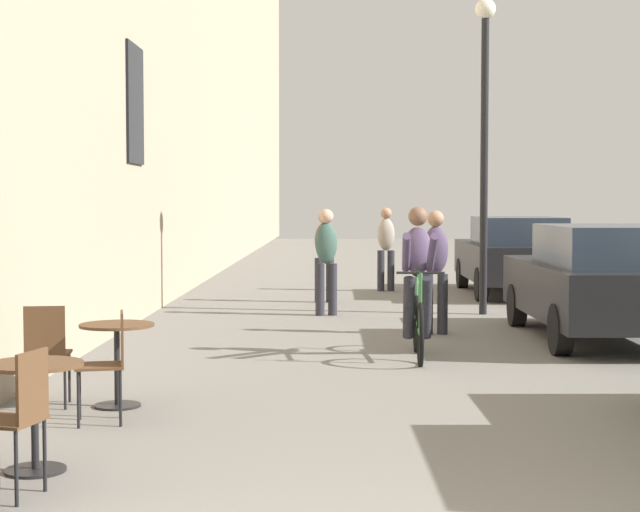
# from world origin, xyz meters

# --- Properties ---
(cafe_table_near) EXTENTS (0.64, 0.64, 0.72)m
(cafe_table_near) POSITION_xyz_m (-2.27, 2.87, 0.52)
(cafe_table_near) COLOR black
(cafe_table_near) RESTS_ON ground_plane
(cafe_chair_near_toward_street) EXTENTS (0.46, 0.46, 0.89)m
(cafe_chair_near_toward_street) POSITION_xyz_m (-2.19, 2.28, 0.52)
(cafe_chair_near_toward_street) COLOR black
(cafe_chair_near_toward_street) RESTS_ON ground_plane
(cafe_table_mid) EXTENTS (0.64, 0.64, 0.72)m
(cafe_table_mid) POSITION_xyz_m (-2.18, 4.98, 0.52)
(cafe_table_mid) COLOR black
(cafe_table_mid) RESTS_ON ground_plane
(cafe_chair_mid_toward_street) EXTENTS (0.45, 0.45, 0.89)m
(cafe_chair_mid_toward_street) POSITION_xyz_m (-2.11, 4.34, 0.52)
(cafe_chair_mid_toward_street) COLOR black
(cafe_chair_mid_toward_street) RESTS_ON ground_plane
(cafe_chair_mid_toward_wall) EXTENTS (0.43, 0.43, 0.89)m
(cafe_chair_mid_toward_wall) POSITION_xyz_m (-2.77, 4.90, 0.52)
(cafe_chair_mid_toward_wall) COLOR black
(cafe_chair_mid_toward_wall) RESTS_ON ground_plane
(cyclist_on_bicycle) EXTENTS (0.52, 1.76, 1.74)m
(cyclist_on_bicycle) POSITION_xyz_m (0.64, 7.86, 0.81)
(cyclist_on_bicycle) COLOR black
(cyclist_on_bicycle) RESTS_ON ground_plane
(pedestrian_near) EXTENTS (0.36, 0.27, 1.65)m
(pedestrian_near) POSITION_xyz_m (1.03, 9.79, 0.93)
(pedestrian_near) COLOR #26262D
(pedestrian_near) RESTS_ON ground_plane
(pedestrian_mid) EXTENTS (0.38, 0.30, 1.65)m
(pedestrian_mid) POSITION_xyz_m (-0.45, 12.00, 0.93)
(pedestrian_mid) COLOR #26262D
(pedestrian_mid) RESTS_ON ground_plane
(pedestrian_far) EXTENTS (0.34, 0.24, 1.60)m
(pedestrian_far) POSITION_xyz_m (-0.50, 14.04, 0.90)
(pedestrian_far) COLOR #26262D
(pedestrian_far) RESTS_ON ground_plane
(pedestrian_furthest) EXTENTS (0.36, 0.26, 1.65)m
(pedestrian_furthest) POSITION_xyz_m (0.69, 16.29, 0.93)
(pedestrian_furthest) COLOR #26262D
(pedestrian_furthest) RESTS_ON ground_plane
(street_lamp) EXTENTS (0.32, 0.32, 4.90)m
(street_lamp) POSITION_xyz_m (2.01, 12.21, 3.11)
(street_lamp) COLOR black
(street_lamp) RESTS_ON ground_plane
(parked_car_second) EXTENTS (1.78, 4.16, 1.48)m
(parked_car_second) POSITION_xyz_m (3.06, 9.21, 0.76)
(parked_car_second) COLOR black
(parked_car_second) RESTS_ON ground_plane
(parked_car_third) EXTENTS (1.76, 4.16, 1.48)m
(parked_car_third) POSITION_xyz_m (3.07, 15.54, 0.77)
(parked_car_third) COLOR black
(parked_car_third) RESTS_ON ground_plane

